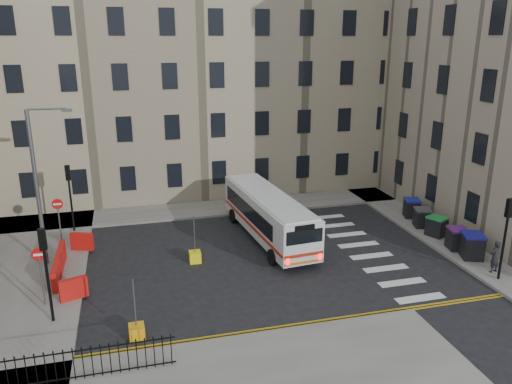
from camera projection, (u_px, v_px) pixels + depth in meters
name	position (u px, v px, depth m)	size (l,w,h in m)	color
ground	(295.00, 255.00, 27.42)	(120.00, 120.00, 0.00)	black
pavement_north	(170.00, 212.00, 33.88)	(36.00, 3.20, 0.15)	slate
pavement_east	(403.00, 215.00, 33.27)	(2.40, 26.00, 0.15)	slate
pavement_west	(23.00, 275.00, 24.92)	(6.00, 22.00, 0.15)	slate
terrace_north	(142.00, 77.00, 37.48)	(38.30, 10.80, 17.20)	tan
traffic_light_east	(506.00, 227.00, 23.57)	(0.28, 0.22, 4.10)	black
traffic_light_nw	(69.00, 188.00, 29.66)	(0.28, 0.22, 4.10)	black
traffic_light_sw	(45.00, 261.00, 19.96)	(0.28, 0.22, 4.10)	black
streetlamp	(37.00, 186.00, 24.82)	(0.50, 0.22, 8.14)	#595B5E
no_entry_north	(58.00, 212.00, 27.92)	(0.60, 0.08, 3.00)	#595B5E
no_entry_south	(40.00, 265.00, 21.46)	(0.60, 0.08, 3.00)	#595B5E
roadworks_barriers	(67.00, 264.00, 24.81)	(1.66, 6.26, 1.00)	red
iron_railings	(60.00, 367.00, 16.89)	(7.80, 0.04, 1.20)	black
bus	(268.00, 214.00, 29.19)	(3.21, 10.04, 2.68)	silver
wheelie_bin_a	(472.00, 246.00, 26.53)	(1.41, 1.51, 1.34)	black
wheelie_bin_b	(457.00, 238.00, 27.67)	(1.19, 1.29, 1.21)	black
wheelie_bin_c	(437.00, 226.00, 29.52)	(1.28, 1.34, 1.17)	black
wheelie_bin_d	(422.00, 218.00, 30.95)	(1.19, 1.28, 1.16)	black
wheelie_bin_e	(412.00, 208.00, 32.63)	(1.25, 1.34, 1.21)	black
pedestrian	(495.00, 257.00, 24.84)	(0.60, 0.40, 1.66)	black
bollard_yellow	(195.00, 257.00, 26.44)	(0.60, 0.60, 0.60)	yellow
bollard_chevron	(137.00, 332.00, 19.68)	(0.60, 0.60, 0.60)	orange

